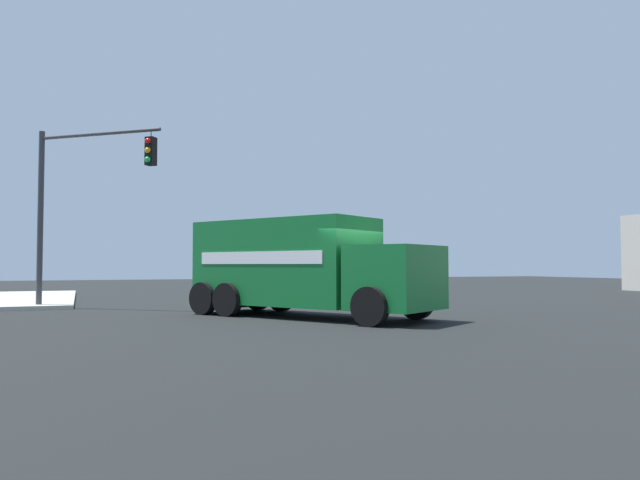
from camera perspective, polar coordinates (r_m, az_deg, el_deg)
The scene contains 3 objects.
ground_plane at distance 16.82m, azimuth 3.31°, elevation -7.62°, with size 100.00×100.00×0.00m, color black.
delivery_truck at distance 17.79m, azimuth -1.68°, elevation -2.52°, with size 7.79×6.14×2.88m.
traffic_light_primary at distance 22.58m, azimuth -22.14°, elevation 4.66°, with size 3.22×3.89×6.17m.
Camera 1 is at (15.16, -7.14, 1.54)m, focal length 33.60 mm.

